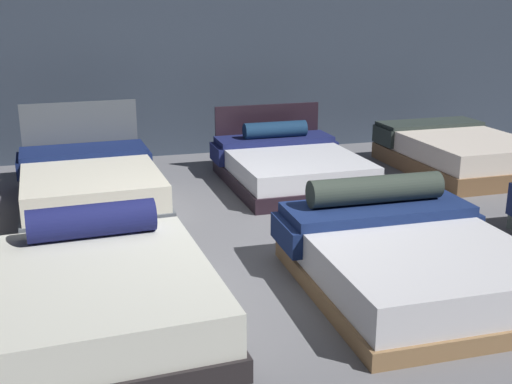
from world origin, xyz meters
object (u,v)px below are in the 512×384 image
object	(u,v)px
bed_6	(289,166)
bed_1	(105,296)
bed_2	(408,258)
bed_7	(458,153)
bed_5	(89,182)

from	to	relation	value
bed_6	bed_1	bearing A→B (deg)	-128.63
bed_1	bed_2	size ratio (longest dim) A/B	1.00
bed_2	bed_7	world-z (taller)	bed_2
bed_7	bed_1	bearing A→B (deg)	-148.11
bed_5	bed_7	xyz separation A→B (m)	(4.76, 0.04, 0.02)
bed_5	bed_1	bearing A→B (deg)	-92.75
bed_2	bed_7	distance (m)	3.91
bed_5	bed_6	xyz separation A→B (m)	(2.40, 0.07, -0.00)
bed_6	bed_7	bearing A→B (deg)	-1.61
bed_7	bed_6	bearing A→B (deg)	178.32
bed_1	bed_2	bearing A→B (deg)	-2.88
bed_5	bed_6	size ratio (longest dim) A/B	1.11
bed_1	bed_7	world-z (taller)	bed_1
bed_2	bed_6	world-z (taller)	bed_6
bed_1	bed_5	xyz separation A→B (m)	(0.00, 3.03, -0.01)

